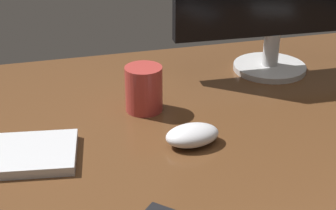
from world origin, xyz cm
name	(u,v)px	position (x,y,z in cm)	size (l,w,h in cm)	color
desk	(191,126)	(0.00, 0.00, 1.00)	(140.00, 84.00, 2.00)	brown
computer_mouse	(192,135)	(-2.37, -8.26, 3.88)	(10.22, 6.64, 3.75)	silver
coffee_mug	(144,89)	(-7.79, 7.81, 6.81)	(7.74, 7.74, 9.61)	#B23833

